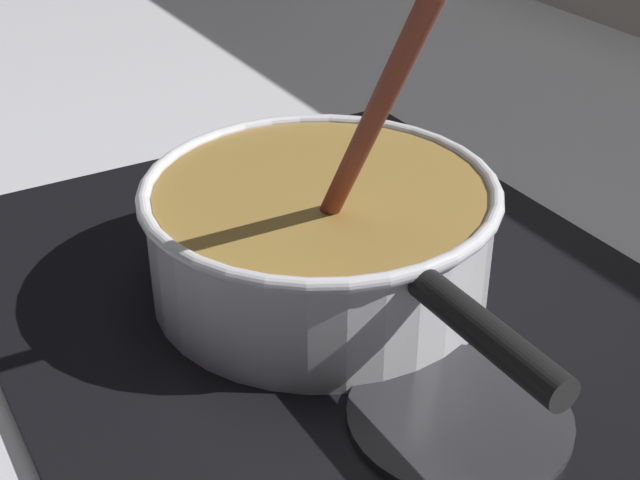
% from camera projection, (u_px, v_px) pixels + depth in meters
% --- Properties ---
extents(ground, '(2.40, 1.60, 0.04)m').
position_uv_depth(ground, '(194.00, 290.00, 0.75)').
color(ground, '#B7B7BC').
extents(hob_plate, '(0.56, 0.48, 0.01)m').
position_uv_depth(hob_plate, '(320.00, 294.00, 0.70)').
color(hob_plate, black).
rests_on(hob_plate, ground).
extents(burner_ring, '(0.16, 0.16, 0.01)m').
position_uv_depth(burner_ring, '(320.00, 283.00, 0.70)').
color(burner_ring, '#592D0C').
rests_on(burner_ring, hob_plate).
extents(spare_burner, '(0.14, 0.14, 0.01)m').
position_uv_depth(spare_burner, '(459.00, 416.00, 0.57)').
color(spare_burner, '#262628').
rests_on(spare_burner, hob_plate).
extents(cooking_pan, '(0.39, 0.26, 0.27)m').
position_uv_depth(cooking_pan, '(321.00, 235.00, 0.67)').
color(cooking_pan, silver).
rests_on(cooking_pan, hob_plate).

